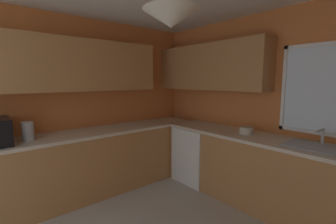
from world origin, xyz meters
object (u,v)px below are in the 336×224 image
(kettle, at_px, (28,131))
(bowl, at_px, (246,130))
(dishwasher, at_px, (198,154))
(sink_assembly, at_px, (317,146))

(kettle, bearing_deg, bowl, 57.15)
(kettle, height_order, bowl, kettle)
(dishwasher, distance_m, bowl, 0.97)
(kettle, xyz_separation_m, bowl, (1.46, 2.26, -0.07))
(dishwasher, bearing_deg, bowl, 2.10)
(kettle, bearing_deg, dishwasher, 73.98)
(sink_assembly, xyz_separation_m, bowl, (-0.82, -0.01, 0.03))
(dishwasher, height_order, sink_assembly, sink_assembly)
(kettle, bearing_deg, sink_assembly, 44.85)
(sink_assembly, height_order, bowl, sink_assembly)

